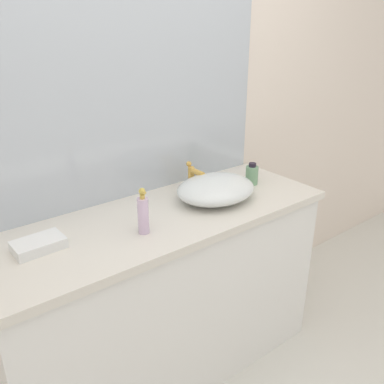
{
  "coord_description": "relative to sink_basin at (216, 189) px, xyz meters",
  "views": [
    {
      "loc": [
        -0.93,
        -0.99,
        1.73
      ],
      "look_at": [
        0.13,
        0.38,
        0.99
      ],
      "focal_mm": 38.41,
      "sensor_mm": 36.0,
      "label": 1
    }
  ],
  "objects": [
    {
      "name": "vanity_counter",
      "position": [
        -0.3,
        0.01,
        -0.51
      ],
      "size": [
        1.62,
        0.57,
        0.91
      ],
      "color": "white",
      "rests_on": "ground"
    },
    {
      "name": "wall_mirror_panel",
      "position": [
        -0.3,
        0.3,
        0.47
      ],
      "size": [
        1.55,
        0.01,
        1.06
      ],
      "primitive_type": "cube",
      "color": "#B2BCC6",
      "rests_on": "vanity_counter"
    },
    {
      "name": "folded_hand_towel",
      "position": [
        -0.84,
        0.06,
        -0.04
      ],
      "size": [
        0.19,
        0.13,
        0.04
      ],
      "primitive_type": "cube",
      "rotation": [
        0.0,
        0.0,
        0.04
      ],
      "color": "white",
      "rests_on": "vanity_counter"
    },
    {
      "name": "lotion_bottle",
      "position": [
        0.29,
        0.04,
        -0.0
      ],
      "size": [
        0.07,
        0.07,
        0.12
      ],
      "color": "#72A278",
      "rests_on": "vanity_counter"
    },
    {
      "name": "soap_dispenser",
      "position": [
        -0.45,
        -0.07,
        0.03
      ],
      "size": [
        0.05,
        0.05,
        0.2
      ],
      "color": "silver",
      "rests_on": "vanity_counter"
    },
    {
      "name": "sink_basin",
      "position": [
        0.0,
        0.0,
        0.0
      ],
      "size": [
        0.4,
        0.33,
        0.11
      ],
      "primitive_type": "ellipsoid",
      "color": "silver",
      "rests_on": "vanity_counter"
    },
    {
      "name": "bathroom_wall_rear",
      "position": [
        -0.28,
        0.34,
        0.34
      ],
      "size": [
        6.0,
        0.06,
        2.6
      ],
      "primitive_type": "cube",
      "color": "silver",
      "rests_on": "ground"
    },
    {
      "name": "faucet",
      "position": [
        0.0,
        0.18,
        0.02
      ],
      "size": [
        0.03,
        0.13,
        0.14
      ],
      "color": "gold",
      "rests_on": "vanity_counter"
    }
  ]
}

